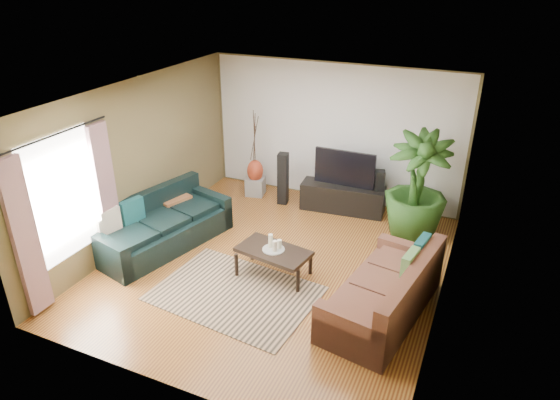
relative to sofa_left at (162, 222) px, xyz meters
The scene contains 28 objects.
floor 2.03m from the sofa_left, ahead, with size 5.50×5.50×0.00m, color #9E6728.
ceiling 3.02m from the sofa_left, ahead, with size 5.50×5.50×0.00m, color white.
wall_back 3.66m from the sofa_left, 56.21° to the left, with size 5.00×5.00×0.00m, color brown.
wall_front 3.36m from the sofa_left, 52.34° to the right, with size 5.00×5.00×0.00m, color brown.
wall_left 1.08m from the sofa_left, 159.69° to the left, with size 5.50×5.50×0.00m, color brown.
wall_right 4.57m from the sofa_left, ahead, with size 5.50×5.50×0.00m, color brown.
backwall_panel 3.66m from the sofa_left, 56.12° to the left, with size 4.90×4.90×0.00m, color white.
window_pane 1.78m from the sofa_left, 109.91° to the right, with size 1.80×1.80×0.00m, color white.
curtain_near 2.32m from the sofa_left, 102.02° to the right, with size 0.08×0.35×2.20m, color gray.
curtain_far 1.08m from the sofa_left, 125.03° to the right, with size 0.08×0.35×2.20m, color gray.
curtain_rod 2.39m from the sofa_left, 108.09° to the right, with size 0.03×0.03×1.90m, color black.
sofa_left is the anchor object (origin of this frame).
sofa_right 3.80m from the sofa_left, ahead, with size 2.13×0.96×0.85m, color brown.
area_rug 1.96m from the sofa_left, 22.63° to the right, with size 2.26×1.60×0.01m, color tan.
coffee_table 2.08m from the sofa_left, ahead, with size 1.08×0.59×0.44m, color black.
candle_tray 2.07m from the sofa_left, ahead, with size 0.34×0.34×0.01m, color gray.
candle_tall 2.01m from the sofa_left, ahead, with size 0.07×0.07×0.22m, color #EAE6C5.
candle_mid 2.11m from the sofa_left, ahead, with size 0.07×0.07×0.17m, color beige.
candle_short 2.14m from the sofa_left, ahead, with size 0.07×0.07×0.14m, color beige.
tv_stand 3.41m from the sofa_left, 46.16° to the left, with size 1.57×0.47×0.52m, color black.
television 3.45m from the sofa_left, 46.39° to the left, with size 1.15×0.06×0.68m, color black.
speaker_left 2.59m from the sofa_left, 62.73° to the left, with size 0.19×0.21×1.04m, color black.
speaker_right 3.95m from the sofa_left, 40.06° to the left, with size 0.16×0.18×0.90m, color black.
potted_plant 4.30m from the sofa_left, 28.50° to the left, with size 1.04×1.04×1.86m, color #234A18.
plant_pot 4.28m from the sofa_left, 28.50° to the left, with size 0.34×0.34×0.27m, color black.
pedestal 2.50m from the sofa_left, 78.15° to the left, with size 0.36×0.36×0.36m, color #959592.
vase 2.49m from the sofa_left, 78.15° to the left, with size 0.33×0.33×0.46m, color #97321B.
side_table 0.75m from the sofa_left, 112.39° to the left, with size 0.54×0.54×0.57m, color brown.
Camera 1 is at (2.79, -6.07, 4.36)m, focal length 32.00 mm.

